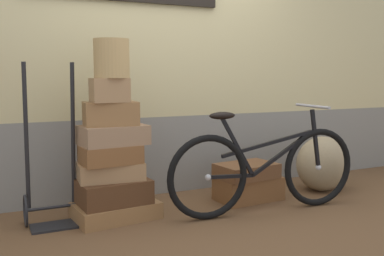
% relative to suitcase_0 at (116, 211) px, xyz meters
% --- Properties ---
extents(ground, '(9.66, 5.20, 0.06)m').
position_rel_suitcase_0_xyz_m(ground, '(0.66, -0.21, -0.10)').
color(ground, brown).
extents(station_building, '(7.66, 0.74, 2.43)m').
position_rel_suitcase_0_xyz_m(station_building, '(0.67, 0.63, 1.15)').
color(station_building, gray).
rests_on(station_building, ground).
extents(suitcase_0, '(0.69, 0.48, 0.13)m').
position_rel_suitcase_0_xyz_m(suitcase_0, '(0.00, 0.00, 0.00)').
color(suitcase_0, olive).
rests_on(suitcase_0, ground).
extents(suitcase_1, '(0.57, 0.41, 0.19)m').
position_rel_suitcase_0_xyz_m(suitcase_1, '(-0.02, -0.01, 0.16)').
color(suitcase_1, '#4C2D19').
rests_on(suitcase_1, suitcase_0).
extents(suitcase_2, '(0.53, 0.34, 0.14)m').
position_rel_suitcase_0_xyz_m(suitcase_2, '(-0.03, 0.02, 0.32)').
color(suitcase_2, '#9E754C').
rests_on(suitcase_2, suitcase_1).
extents(suitcase_3, '(0.47, 0.32, 0.14)m').
position_rel_suitcase_0_xyz_m(suitcase_3, '(-0.04, -0.01, 0.46)').
color(suitcase_3, brown).
rests_on(suitcase_3, suitcase_2).
extents(suitcase_4, '(0.54, 0.37, 0.15)m').
position_rel_suitcase_0_xyz_m(suitcase_4, '(-0.00, 0.02, 0.61)').
color(suitcase_4, '#937051').
rests_on(suitcase_4, suitcase_3).
extents(suitcase_5, '(0.43, 0.27, 0.19)m').
position_rel_suitcase_0_xyz_m(suitcase_5, '(-0.02, 0.02, 0.78)').
color(suitcase_5, olive).
rests_on(suitcase_5, suitcase_4).
extents(suitcase_6, '(0.29, 0.18, 0.18)m').
position_rel_suitcase_0_xyz_m(suitcase_6, '(-0.04, -0.03, 0.97)').
color(suitcase_6, '#9E754C').
rests_on(suitcase_6, suitcase_5).
extents(suitcase_7, '(0.60, 0.38, 0.21)m').
position_rel_suitcase_0_xyz_m(suitcase_7, '(1.26, 0.00, 0.04)').
color(suitcase_7, brown).
rests_on(suitcase_7, ground).
extents(suitcase_8, '(0.57, 0.41, 0.13)m').
position_rel_suitcase_0_xyz_m(suitcase_8, '(1.22, -0.01, 0.21)').
color(suitcase_8, brown).
rests_on(suitcase_8, suitcase_7).
extents(wicker_basket, '(0.27, 0.27, 0.30)m').
position_rel_suitcase_0_xyz_m(wicker_basket, '(-0.01, -0.00, 1.21)').
color(wicker_basket, tan).
rests_on(wicker_basket, suitcase_6).
extents(luggage_trolley, '(0.42, 0.34, 1.25)m').
position_rel_suitcase_0_xyz_m(luggage_trolley, '(-0.47, 0.09, 0.24)').
color(luggage_trolley, black).
rests_on(luggage_trolley, ground).
extents(burlap_sack, '(0.53, 0.45, 0.54)m').
position_rel_suitcase_0_xyz_m(burlap_sack, '(2.09, -0.03, 0.21)').
color(burlap_sack, '#9E8966').
rests_on(burlap_sack, ground).
extents(bicycle, '(1.74, 0.46, 0.90)m').
position_rel_suitcase_0_xyz_m(bicycle, '(1.18, -0.37, 0.30)').
color(bicycle, black).
rests_on(bicycle, ground).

